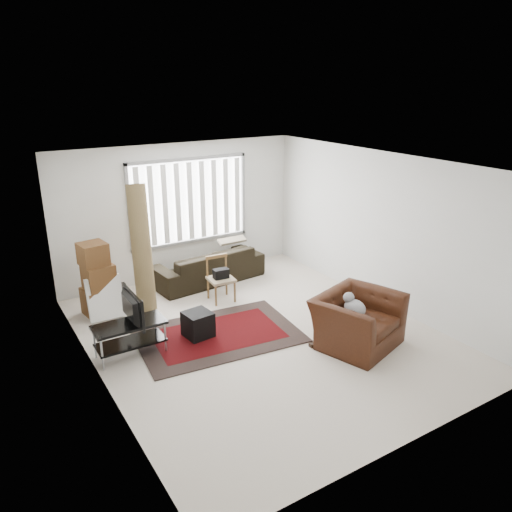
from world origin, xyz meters
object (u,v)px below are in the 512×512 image
(side_chair, at_px, (221,277))
(armchair, at_px, (357,317))
(sofa, at_px, (208,261))
(tv_stand, at_px, (130,332))
(moving_boxes, at_px, (98,281))

(side_chair, distance_m, armchair, 2.72)
(sofa, relative_size, armchair, 1.49)
(tv_stand, height_order, moving_boxes, moving_boxes)
(sofa, bearing_deg, moving_boxes, 3.33)
(tv_stand, bearing_deg, sofa, 41.24)
(armchair, bearing_deg, sofa, 85.09)
(tv_stand, distance_m, armchair, 3.38)
(moving_boxes, xyz_separation_m, armchair, (3.02, -3.14, -0.14))
(armchair, bearing_deg, side_chair, 93.92)
(moving_boxes, relative_size, armchair, 0.86)
(moving_boxes, bearing_deg, side_chair, -16.59)
(moving_boxes, xyz_separation_m, side_chair, (2.03, -0.61, -0.14))
(sofa, distance_m, armchair, 3.56)
(tv_stand, distance_m, moving_boxes, 1.65)
(tv_stand, distance_m, sofa, 3.00)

